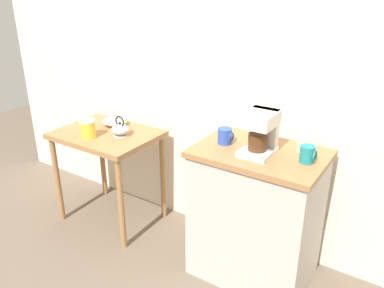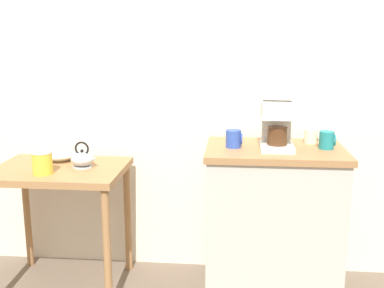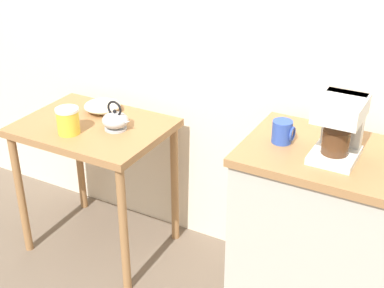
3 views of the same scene
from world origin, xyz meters
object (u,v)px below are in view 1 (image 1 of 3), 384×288
(mug_blue, at_px, (225,136))
(bowl_stoneware, at_px, (115,121))
(canister_enamel, at_px, (88,129))
(mug_dark_teal, at_px, (308,154))
(teakettle, at_px, (120,129))
(coffee_maker, at_px, (260,130))
(mug_small_cream, at_px, (304,145))

(mug_blue, bearing_deg, bowl_stoneware, 172.48)
(bowl_stoneware, bearing_deg, canister_enamel, -87.41)
(mug_dark_teal, bearing_deg, teakettle, -179.14)
(bowl_stoneware, height_order, canister_enamel, canister_enamel)
(canister_enamel, distance_m, coffee_maker, 1.33)
(canister_enamel, xyz_separation_m, coffee_maker, (1.30, 0.14, 0.21))
(mug_small_cream, relative_size, mug_dark_teal, 0.84)
(coffee_maker, bearing_deg, canister_enamel, -173.84)
(canister_enamel, bearing_deg, mug_dark_teal, 6.15)
(teakettle, xyz_separation_m, canister_enamel, (-0.18, -0.15, 0.02))
(teakettle, height_order, mug_dark_teal, mug_dark_teal)
(mug_blue, bearing_deg, canister_enamel, -171.79)
(canister_enamel, bearing_deg, teakettle, 39.48)
(teakettle, distance_m, mug_small_cream, 1.35)
(canister_enamel, bearing_deg, mug_blue, 8.21)
(canister_enamel, relative_size, mug_dark_teal, 1.37)
(canister_enamel, height_order, coffee_maker, coffee_maker)
(coffee_maker, bearing_deg, teakettle, 179.53)
(teakettle, xyz_separation_m, mug_dark_teal, (1.40, 0.02, 0.14))
(bowl_stoneware, relative_size, teakettle, 1.21)
(mug_blue, bearing_deg, teakettle, -179.74)
(mug_blue, distance_m, mug_dark_teal, 0.52)
(bowl_stoneware, xyz_separation_m, mug_dark_teal, (1.60, -0.13, 0.16))
(mug_dark_teal, bearing_deg, bowl_stoneware, 175.51)
(teakettle, bearing_deg, mug_dark_teal, 0.86)
(canister_enamel, distance_m, mug_blue, 1.08)
(teakettle, relative_size, coffee_maker, 0.63)
(bowl_stoneware, relative_size, mug_dark_teal, 2.02)
(mug_dark_teal, bearing_deg, mug_small_cream, 115.93)
(mug_blue, bearing_deg, mug_small_cream, 18.53)
(mug_blue, bearing_deg, coffee_maker, -3.17)
(bowl_stoneware, xyz_separation_m, coffee_maker, (1.32, -0.16, 0.25))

